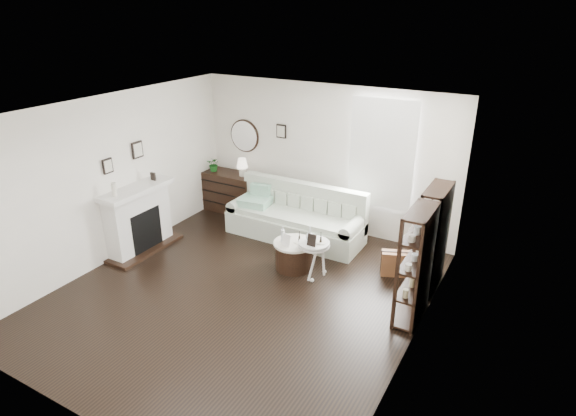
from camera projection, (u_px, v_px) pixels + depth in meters
The scene contains 18 objects.
room at pixel (362, 151), 8.35m from camera, with size 5.50×5.50×5.50m.
fireplace at pixel (139, 221), 8.22m from camera, with size 0.50×1.40×1.84m.
shelf_unit_far at pixel (432, 239), 7.02m from camera, with size 0.30×0.80×1.60m.
shelf_unit_near at pixel (415, 266), 6.30m from camera, with size 0.30×0.80×1.60m.
sofa at pixel (297, 220), 8.78m from camera, with size 2.49×0.86×0.97m.
quilt at pixel (255, 201), 8.95m from camera, with size 0.55×0.45×0.14m, color #289367.
suitcase at pixel (400, 264), 7.55m from camera, with size 0.60×0.20×0.40m, color brown.
dresser at pixel (229, 192), 9.87m from camera, with size 1.22×0.52×0.81m.
table_lamp at pixel (242, 167), 9.48m from camera, with size 0.22×0.22×0.36m, color white, non-canonical shape.
potted_plant at pixel (214, 164), 9.75m from camera, with size 0.27×0.23×0.30m, color #19571A.
drum_table at pixel (294, 255), 7.76m from camera, with size 0.66×0.66×0.46m.
pedestal_table at pixel (314, 245), 7.39m from camera, with size 0.49×0.49×0.60m.
eiffel_drum at pixel (299, 237), 7.64m from camera, with size 0.10×0.10×0.17m, color black, non-canonical shape.
bottle_drum at pixel (283, 234), 7.63m from camera, with size 0.06×0.06×0.27m, color silver.
card_frame_drum at pixel (286, 240), 7.52m from camera, with size 0.15×0.01×0.20m, color white.
eiffel_ped at pixel (321, 238), 7.32m from camera, with size 0.09×0.09×0.16m, color black, non-canonical shape.
flask_ped at pixel (310, 233), 7.38m from camera, with size 0.13×0.13×0.24m, color silver, non-canonical shape.
card_frame_ped at pixel (312, 240), 7.22m from camera, with size 0.14×0.01×0.19m, color black.
Camera 1 is at (3.58, -4.96, 3.97)m, focal length 30.00 mm.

